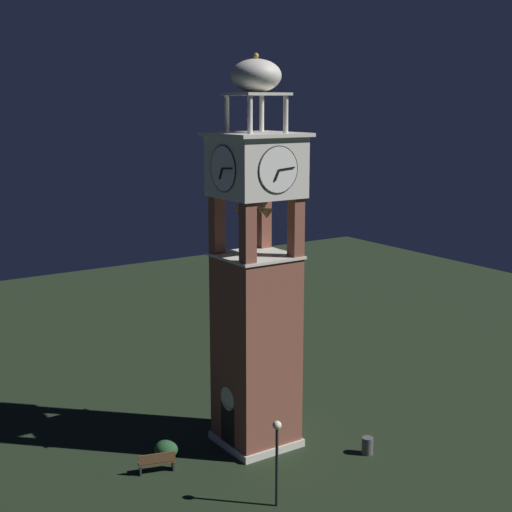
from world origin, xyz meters
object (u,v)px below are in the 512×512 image
Objects in this scene: lamp_post at (277,447)px; trash_bin at (367,446)px; park_bench at (157,462)px; clock_tower at (256,291)px.

trash_bin is (-1.35, 6.07, -2.14)m from lamp_post.
trash_bin is (3.80, 8.82, -0.08)m from park_bench.
park_bench reaches higher than trash_bin.
clock_tower is at bearing 90.59° from park_bench.
lamp_post is at bearing -25.62° from clock_tower.
trash_bin is at bearing 42.89° from clock_tower.
clock_tower is at bearing 154.38° from lamp_post.
park_bench is at bearing -89.41° from clock_tower.
trash_bin is at bearing 66.71° from park_bench.
clock_tower is at bearing -137.11° from trash_bin.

